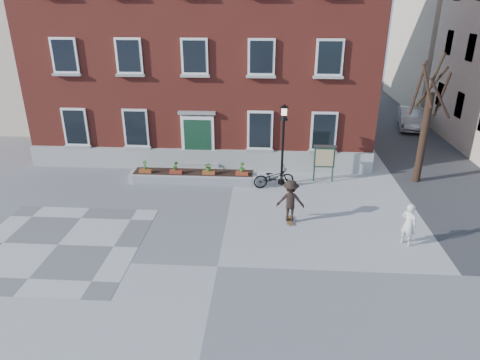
# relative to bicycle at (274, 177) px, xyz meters

# --- Properties ---
(ground) EXTENTS (100.00, 100.00, 0.00)m
(ground) POSITION_rel_bicycle_xyz_m (-1.93, -6.77, -0.51)
(ground) COLOR #9B9B9E
(ground) RESTS_ON ground
(checker_patch) EXTENTS (6.00, 6.00, 0.01)m
(checker_patch) POSITION_rel_bicycle_xyz_m (-7.93, -5.77, -0.51)
(checker_patch) COLOR #5F6062
(checker_patch) RESTS_ON ground
(distant_building) EXTENTS (10.00, 12.00, 13.00)m
(distant_building) POSITION_rel_bicycle_xyz_m (-19.93, 13.23, 5.99)
(distant_building) COLOR beige
(distant_building) RESTS_ON ground
(bicycle) EXTENTS (2.06, 1.13, 1.03)m
(bicycle) POSITION_rel_bicycle_xyz_m (0.00, 0.00, 0.00)
(bicycle) COLOR black
(bicycle) RESTS_ON ground
(parked_car) EXTENTS (2.33, 4.49, 1.41)m
(parked_car) POSITION_rel_bicycle_xyz_m (9.64, 11.08, 0.19)
(parked_car) COLOR #ACAEB1
(parked_car) RESTS_ON ground
(bystander) EXTENTS (0.68, 0.71, 1.63)m
(bystander) POSITION_rel_bicycle_xyz_m (4.80, -4.88, 0.30)
(bystander) COLOR silver
(bystander) RESTS_ON ground
(brick_building) EXTENTS (18.40, 10.85, 12.60)m
(brick_building) POSITION_rel_bicycle_xyz_m (-3.93, 7.20, 5.79)
(brick_building) COLOR maroon
(brick_building) RESTS_ON ground
(planter_assembly) EXTENTS (6.20, 1.12, 1.15)m
(planter_assembly) POSITION_rel_bicycle_xyz_m (-3.92, 0.40, -0.21)
(planter_assembly) COLOR #B4B5B0
(planter_assembly) RESTS_ON ground
(bare_tree) EXTENTS (1.83, 1.83, 6.16)m
(bare_tree) POSITION_rel_bicycle_xyz_m (7.08, 1.23, 2.28)
(bare_tree) COLOR #322016
(bare_tree) RESTS_ON ground
(lamp_post) EXTENTS (0.40, 0.40, 3.93)m
(lamp_post) POSITION_rel_bicycle_xyz_m (0.38, 0.46, 2.03)
(lamp_post) COLOR black
(lamp_post) RESTS_ON ground
(notice_board) EXTENTS (1.10, 0.16, 1.87)m
(notice_board) POSITION_rel_bicycle_xyz_m (2.43, 0.89, 0.75)
(notice_board) COLOR #172E22
(notice_board) RESTS_ON ground
(skateboarder) EXTENTS (1.15, 0.78, 1.80)m
(skateboarder) POSITION_rel_bicycle_xyz_m (0.62, -3.41, 0.42)
(skateboarder) COLOR brown
(skateboarder) RESTS_ON ground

